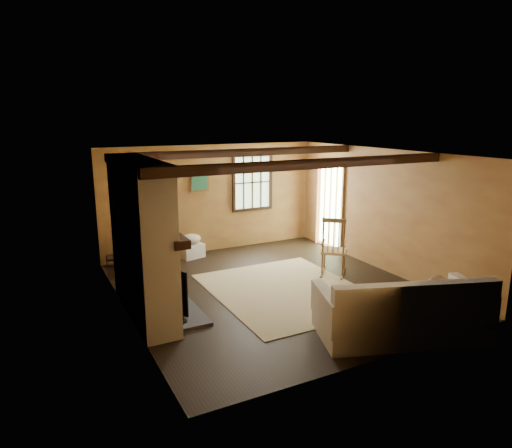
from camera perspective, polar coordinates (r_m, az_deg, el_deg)
ground at (r=8.22m, az=1.93°, el=-8.09°), size 5.50×5.50×0.00m
room_envelope at (r=8.10m, az=2.50°, el=3.60°), size 5.02×5.52×2.44m
fireplace at (r=7.10m, az=-13.90°, el=-2.56°), size 1.02×2.30×2.40m
rug at (r=8.15m, az=3.86°, el=-8.28°), size 2.50×3.00×0.01m
rocking_chair at (r=8.98m, az=9.68°, el=-3.15°), size 0.87×0.90×1.14m
sofa at (r=6.73m, az=17.84°, el=-10.72°), size 2.50×1.70×0.93m
firewood_pile at (r=9.86m, az=-16.25°, el=-4.21°), size 0.67×0.12×0.25m
laundry_basket at (r=10.03m, az=-8.12°, el=-3.32°), size 0.58×0.50×0.30m
basket_pillow at (r=9.96m, az=-8.17°, el=-1.88°), size 0.48×0.40×0.22m
armchair at (r=9.40m, az=-12.88°, el=-3.24°), size 1.14×1.14×0.75m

